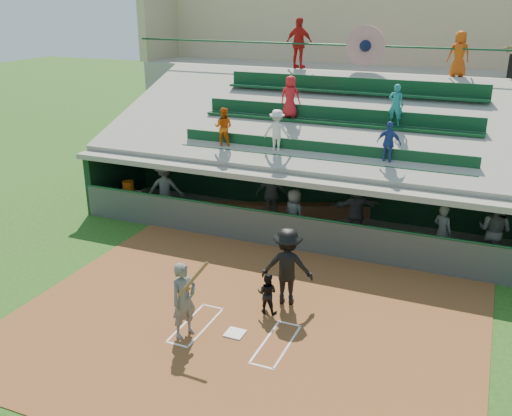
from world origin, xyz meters
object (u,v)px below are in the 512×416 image
at_px(white_table, 128,201).
at_px(water_cooler, 128,187).
at_px(home_plate, 235,333).
at_px(batter_at_plate, 184,300).
at_px(catcher, 267,293).

bearing_deg(white_table, water_cooler, -15.51).
height_order(home_plate, white_table, white_table).
bearing_deg(batter_at_plate, white_table, 133.07).
xyz_separation_m(catcher, water_cooler, (-7.27, 4.70, 0.39)).
height_order(batter_at_plate, catcher, batter_at_plate).
height_order(catcher, white_table, catcher).
distance_m(batter_at_plate, catcher, 2.18).
xyz_separation_m(batter_at_plate, catcher, (1.36, 1.66, -0.39)).
bearing_deg(water_cooler, batter_at_plate, -47.12).
bearing_deg(batter_at_plate, home_plate, 24.04).
xyz_separation_m(home_plate, batter_at_plate, (-1.04, -0.46, 0.90)).
distance_m(home_plate, batter_at_plate, 1.45).
bearing_deg(home_plate, catcher, 74.92).
distance_m(home_plate, water_cooler, 9.15).
bearing_deg(water_cooler, white_table, 160.38).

